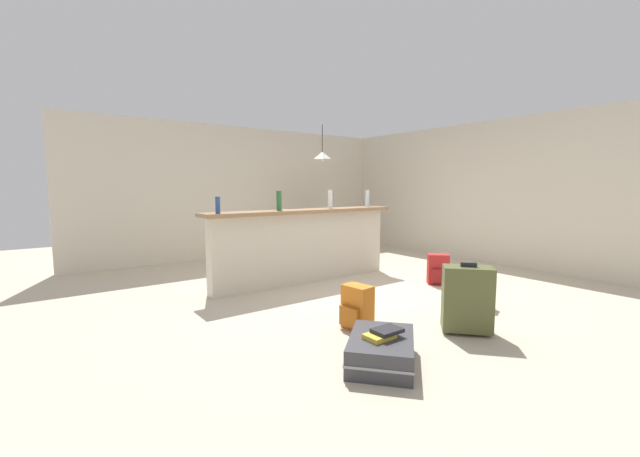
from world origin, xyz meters
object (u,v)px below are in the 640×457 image
(bottle_clear, at_px, (367,198))
(suitcase_upright_olive, at_px, (467,298))
(backpack_red, at_px, (438,270))
(bottle_blue, at_px, (218,205))
(backpack_orange, at_px, (357,308))
(suitcase_flat_charcoal, at_px, (381,350))
(bottle_green, at_px, (279,201))
(dining_chair_near_partition, at_px, (343,233))
(book_stack, at_px, (383,334))
(bottle_white, at_px, (330,199))
(pendant_lamp, at_px, (322,155))
(dining_table, at_px, (327,224))
(backpack_grey, at_px, (471,287))

(bottle_clear, bearing_deg, suitcase_upright_olive, -113.57)
(backpack_red, distance_m, suitcase_upright_olive, 1.89)
(bottle_blue, relative_size, backpack_orange, 0.48)
(suitcase_flat_charcoal, xyz_separation_m, backpack_red, (2.43, 1.33, 0.09))
(bottle_green, bearing_deg, backpack_red, -32.77)
(dining_chair_near_partition, relative_size, suitcase_upright_olive, 1.39)
(bottle_clear, xyz_separation_m, backpack_red, (0.20, -1.24, -0.97))
(book_stack, bearing_deg, bottle_white, 60.40)
(pendant_lamp, height_order, backpack_orange, pendant_lamp)
(bottle_white, xyz_separation_m, backpack_orange, (-1.06, -1.81, -0.97))
(dining_table, distance_m, backpack_grey, 3.49)
(suitcase_upright_olive, bearing_deg, backpack_grey, 30.81)
(bottle_blue, height_order, backpack_grey, bottle_blue)
(bottle_blue, height_order, book_stack, bottle_blue)
(pendant_lamp, height_order, suitcase_flat_charcoal, pendant_lamp)
(dining_chair_near_partition, height_order, backpack_orange, dining_chair_near_partition)
(suitcase_flat_charcoal, distance_m, suitcase_upright_olive, 1.12)
(bottle_green, bearing_deg, suitcase_flat_charcoal, -102.87)
(bottle_clear, distance_m, dining_chair_near_partition, 1.09)
(backpack_red, bearing_deg, suitcase_flat_charcoal, -151.33)
(dining_chair_near_partition, bearing_deg, backpack_grey, -99.35)
(pendant_lamp, bearing_deg, backpack_orange, -121.41)
(bottle_blue, height_order, backpack_red, bottle_blue)
(bottle_clear, height_order, suitcase_flat_charcoal, bottle_clear)
(backpack_red, relative_size, book_stack, 1.44)
(bottle_clear, distance_m, book_stack, 3.56)
(backpack_red, bearing_deg, bottle_white, 130.74)
(pendant_lamp, bearing_deg, suitcase_flat_charcoal, -120.74)
(bottle_blue, distance_m, suitcase_flat_charcoal, 2.71)
(dining_table, relative_size, backpack_orange, 2.62)
(bottle_green, distance_m, dining_table, 2.38)
(bottle_clear, bearing_deg, dining_table, 81.19)
(book_stack, bearing_deg, suitcase_upright_olive, 1.15)
(backpack_grey, bearing_deg, suitcase_flat_charcoal, -165.70)
(dining_table, bearing_deg, backpack_orange, -122.76)
(bottle_white, bearing_deg, backpack_red, -49.26)
(bottle_white, bearing_deg, suitcase_upright_olive, -97.28)
(backpack_orange, bearing_deg, dining_chair_near_partition, 52.89)
(bottle_green, height_order, pendant_lamp, pendant_lamp)
(dining_table, bearing_deg, backpack_grey, -98.23)
(backpack_red, distance_m, backpack_grey, 0.97)
(bottle_blue, height_order, bottle_green, bottle_green)
(bottle_clear, distance_m, backpack_grey, 2.31)
(suitcase_upright_olive, height_order, book_stack, suitcase_upright_olive)
(backpack_orange, distance_m, book_stack, 0.81)
(bottle_blue, xyz_separation_m, pendant_lamp, (2.64, 1.45, 0.80))
(bottle_green, relative_size, backpack_red, 0.63)
(bottle_green, xyz_separation_m, dining_table, (1.86, 1.40, -0.53))
(pendant_lamp, xyz_separation_m, backpack_red, (0.09, -2.61, -1.73))
(bottle_clear, relative_size, backpack_grey, 0.63)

